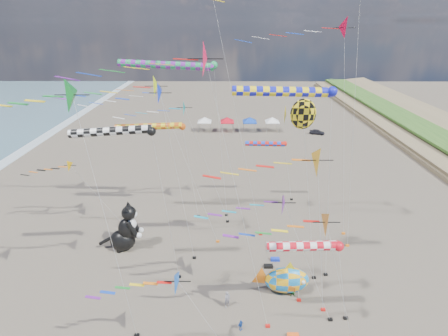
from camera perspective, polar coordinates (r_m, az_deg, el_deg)
delta_kite_1 at (r=25.13m, az=12.97°, el=1.67°), size 9.59×2.37×15.53m
delta_kite_2 at (r=23.62m, az=-6.22°, el=-19.73°), size 8.72×1.95×8.27m
delta_kite_3 at (r=25.65m, az=11.25°, el=-7.10°), size 9.35×2.00×11.61m
delta_kite_4 at (r=43.59m, az=-24.47°, el=0.44°), size 9.91×1.52×8.99m
delta_kite_5 at (r=22.92m, az=-26.22°, el=9.83°), size 9.49×2.34×20.09m
delta_kite_6 at (r=35.71m, az=16.16°, el=20.70°), size 12.98×2.26×23.54m
delta_kite_7 at (r=31.19m, az=-11.88°, el=11.20°), size 9.53×2.20×18.25m
delta_kite_9 at (r=21.23m, az=-2.14°, el=16.68°), size 12.08×2.38×22.13m
delta_kite_10 at (r=39.95m, az=-6.47°, el=9.54°), size 11.07×1.93×15.13m
delta_kite_11 at (r=33.96m, az=-10.81°, el=12.82°), size 13.59×2.32×18.69m
delta_kite_12 at (r=24.39m, az=17.03°, el=-8.15°), size 8.40×1.98×12.07m
windsock_0 at (r=28.24m, az=10.30°, el=12.03°), size 9.50×0.81×18.26m
windsock_1 at (r=27.67m, az=13.49°, el=-12.37°), size 7.14×0.78×7.68m
windsock_2 at (r=40.77m, az=-11.68°, el=6.57°), size 9.42×0.79×12.23m
windsock_3 at (r=37.75m, az=-8.76°, el=16.18°), size 11.50×0.82×19.14m
windsock_4 at (r=29.61m, az=-17.31°, el=5.59°), size 8.29×0.73×15.09m
windsock_5 at (r=45.69m, az=7.12°, el=3.89°), size 6.79×0.67×8.58m
angelfish_kite at (r=30.48m, az=12.41°, el=8.36°), size 3.74×3.02×17.00m
cat_inflatable at (r=39.08m, az=-16.05°, el=-9.16°), size 4.16×2.18×5.54m
fish_inflatable at (r=33.38m, az=10.13°, el=-17.58°), size 5.33×2.17×3.48m
person_adult at (r=32.12m, az=0.54°, el=-20.65°), size 0.69×0.66×1.59m
child_green at (r=33.76m, az=11.37°, el=-19.08°), size 0.66×0.56×1.19m
child_blue at (r=30.61m, az=2.74°, el=-24.25°), size 0.61×0.56×1.01m
kite_bag_0 at (r=30.84m, az=11.20°, el=-25.30°), size 0.90×0.44×0.30m
kite_bag_1 at (r=37.72m, az=8.34°, el=-14.53°), size 0.90×0.44×0.30m
kite_bag_3 at (r=36.75m, az=7.25°, el=-15.62°), size 0.90×0.44×0.30m
tent_row at (r=77.87m, az=2.38°, el=8.19°), size 19.20×4.20×3.80m
parked_car at (r=79.17m, az=14.96°, el=5.72°), size 3.48×2.38×1.10m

